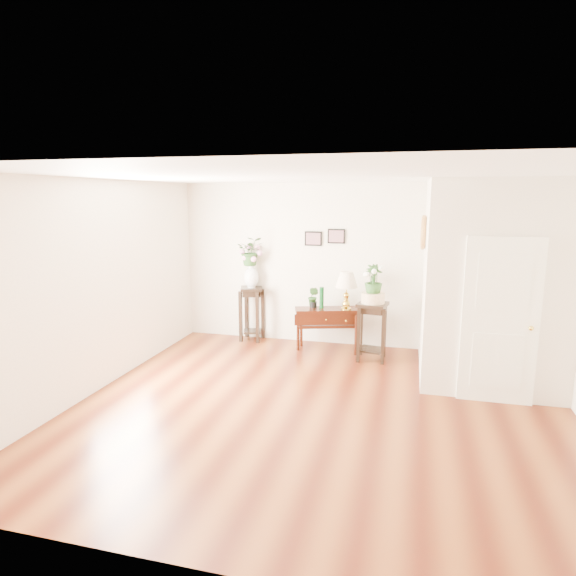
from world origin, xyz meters
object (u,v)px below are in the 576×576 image
(table_lamp, at_px, (346,289))
(plant_stand_b, at_px, (372,331))
(console_table, at_px, (328,329))
(plant_stand_a, at_px, (252,314))

(table_lamp, height_order, plant_stand_b, table_lamp)
(console_table, relative_size, plant_stand_b, 1.18)
(plant_stand_a, distance_m, plant_stand_b, 2.26)
(table_lamp, bearing_deg, plant_stand_a, 171.26)
(table_lamp, relative_size, plant_stand_a, 0.66)
(console_table, height_order, plant_stand_b, plant_stand_b)
(console_table, bearing_deg, table_lamp, -17.23)
(plant_stand_a, bearing_deg, plant_stand_b, -14.03)
(console_table, distance_m, plant_stand_a, 1.47)
(console_table, relative_size, table_lamp, 1.71)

